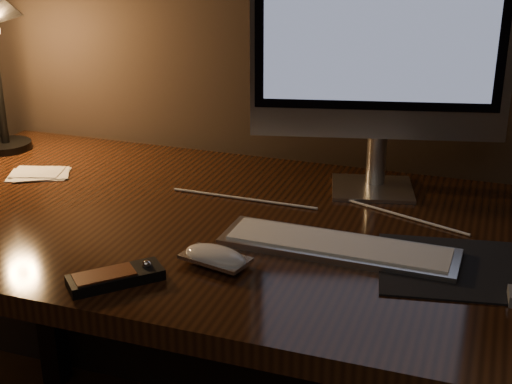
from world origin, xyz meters
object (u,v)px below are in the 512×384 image
(desk, at_px, (274,270))
(mouse, at_px, (215,259))
(monitor, at_px, (381,38))
(keyboard, at_px, (338,246))
(media_remote, at_px, (116,277))

(desk, bearing_deg, mouse, -94.94)
(desk, height_order, monitor, monitor)
(keyboard, bearing_deg, media_remote, -141.74)
(desk, xyz_separation_m, monitor, (0.16, 0.17, 0.44))
(desk, relative_size, keyboard, 3.95)
(monitor, distance_m, mouse, 0.55)
(keyboard, xyz_separation_m, mouse, (-0.18, -0.12, 0.00))
(mouse, bearing_deg, monitor, 79.61)
(keyboard, xyz_separation_m, media_remote, (-0.30, -0.23, 0.00))
(monitor, distance_m, keyboard, 0.43)
(keyboard, height_order, media_remote, media_remote)
(desk, relative_size, monitor, 3.01)
(keyboard, distance_m, media_remote, 0.38)
(media_remote, bearing_deg, keyboard, -8.75)
(monitor, xyz_separation_m, mouse, (-0.18, -0.42, -0.30))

